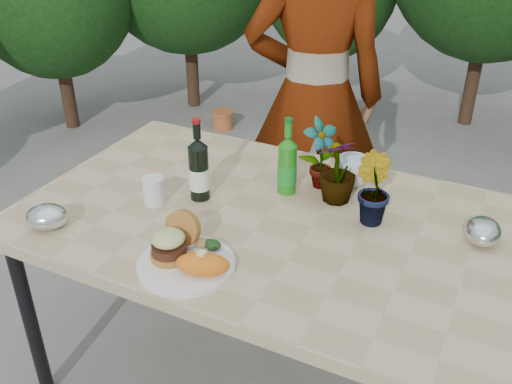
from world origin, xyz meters
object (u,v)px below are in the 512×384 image
at_px(wine_bottle, 199,170).
at_px(person, 314,98).
at_px(dinner_plate, 186,265).
at_px(patio_table, 267,230).

distance_m(wine_bottle, person, 0.83).
xyz_separation_m(dinner_plate, wine_bottle, (-0.17, 0.35, 0.10)).
height_order(patio_table, dinner_plate, dinner_plate).
height_order(dinner_plate, person, person).
distance_m(dinner_plate, wine_bottle, 0.40).
bearing_deg(patio_table, wine_bottle, 178.82).
height_order(dinner_plate, wine_bottle, wine_bottle).
relative_size(wine_bottle, person, 0.17).
relative_size(patio_table, dinner_plate, 5.71).
bearing_deg(wine_bottle, person, 65.39).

